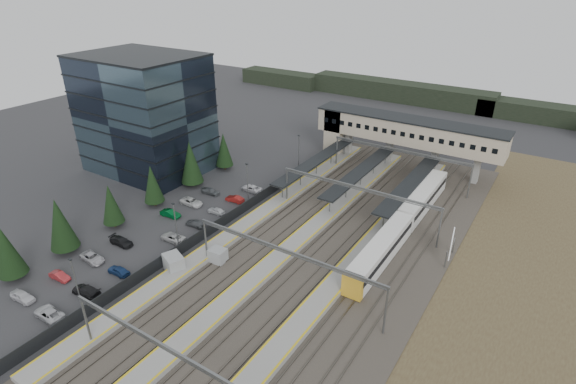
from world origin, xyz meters
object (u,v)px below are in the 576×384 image
Objects in this scene: relay_cabin_near at (174,264)px; billboard at (451,244)px; office_building at (145,114)px; footbridge at (395,131)px; train at (403,223)px; relay_cabin_far at (218,256)px.

billboard is at bearing 36.30° from relay_cabin_near.
footbridge is (43.70, 30.00, -4.26)m from office_building.
office_building reaches higher than billboard.
footbridge is 30.02m from train.
relay_cabin_near is 1.49× the size of relay_cabin_far.
train is at bearing 48.84° from relay_cabin_near.
train reaches higher than relay_cabin_far.
office_building is 53.18m from footbridge.
relay_cabin_far is 30.51m from train.
relay_cabin_near is (31.72, -24.53, -10.88)m from office_building.
office_building is 65.21m from billboard.
billboard reaches higher than train.
train is 7.51× the size of billboard.
relay_cabin_near is at bearing -126.63° from relay_cabin_far.
train is (12.30, -26.75, -5.87)m from footbridge.
billboard is (64.55, -0.41, -9.24)m from office_building.
office_building reaches higher than train.
train is at bearing 156.88° from billboard.
office_building is 57.00m from train.
relay_cabin_far is 0.06× the size of footbridge.
billboard is at bearing -23.12° from train.
relay_cabin_far is at bearing -99.37° from footbridge.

